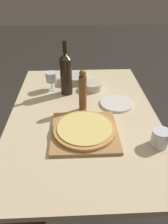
% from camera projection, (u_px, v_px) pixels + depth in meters
% --- Properties ---
extents(ground_plane, '(12.00, 12.00, 0.00)m').
position_uv_depth(ground_plane, '(83.00, 190.00, 1.78)').
color(ground_plane, '#2D2823').
extents(dining_table, '(0.90, 1.35, 0.76)m').
position_uv_depth(dining_table, '(83.00, 126.00, 1.42)').
color(dining_table, '#CCB78E').
rests_on(dining_table, ground_plane).
extents(cutting_board, '(0.36, 0.36, 0.02)m').
position_uv_depth(cutting_board, '(85.00, 132.00, 1.19)').
color(cutting_board, '#A87A47').
rests_on(cutting_board, dining_table).
extents(pizza, '(0.34, 0.34, 0.02)m').
position_uv_depth(pizza, '(85.00, 129.00, 1.18)').
color(pizza, '#C68947').
rests_on(pizza, cutting_board).
extents(wine_bottle, '(0.08, 0.08, 0.37)m').
position_uv_depth(wine_bottle, '(66.00, 73.00, 1.49)').
color(wine_bottle, black).
rests_on(wine_bottle, dining_table).
extents(pepper_mill, '(0.05, 0.05, 0.27)m').
position_uv_depth(pepper_mill, '(83.00, 92.00, 1.32)').
color(pepper_mill, brown).
rests_on(pepper_mill, dining_table).
extents(wine_glass, '(0.08, 0.08, 0.13)m').
position_uv_depth(wine_glass, '(51.00, 78.00, 1.57)').
color(wine_glass, silver).
rests_on(wine_glass, dining_table).
extents(small_bowl, '(0.14, 0.14, 0.05)m').
position_uv_depth(small_bowl, '(92.00, 86.00, 1.60)').
color(small_bowl, beige).
rests_on(small_bowl, dining_table).
extents(drinking_tumbler, '(0.09, 0.09, 0.09)m').
position_uv_depth(drinking_tumbler, '(160.00, 138.00, 1.09)').
color(drinking_tumbler, silver).
rests_on(drinking_tumbler, dining_table).
extents(dinner_plate, '(0.21, 0.21, 0.01)m').
position_uv_depth(dinner_plate, '(116.00, 103.00, 1.44)').
color(dinner_plate, silver).
rests_on(dinner_plate, dining_table).
extents(food_container, '(0.19, 0.15, 0.05)m').
position_uv_depth(food_container, '(73.00, 79.00, 1.70)').
color(food_container, '#BCB7AD').
rests_on(food_container, dining_table).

